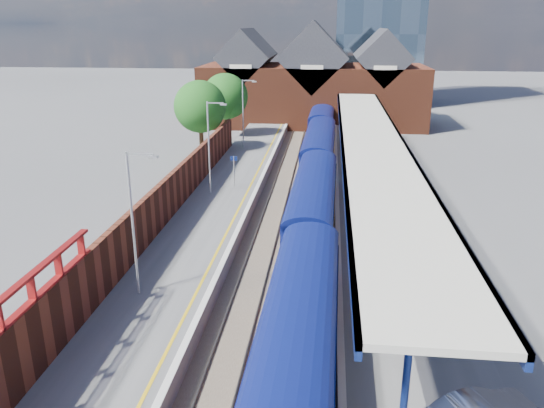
{
  "coord_description": "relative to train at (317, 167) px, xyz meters",
  "views": [
    {
      "loc": [
        2.37,
        -16.03,
        13.36
      ],
      "look_at": [
        -1.03,
        15.31,
        2.6
      ],
      "focal_mm": 35.0,
      "sensor_mm": 36.0,
      "label": 1
    }
  ],
  "objects": [
    {
      "name": "tree_far",
      "position": [
        -10.84,
        17.54,
        3.23
      ],
      "size": [
        5.2,
        5.2,
        8.1
      ],
      "color": "#382314",
      "rests_on": "ground"
    },
    {
      "name": "lamp_post_d",
      "position": [
        -7.86,
        11.64,
        2.87
      ],
      "size": [
        1.48,
        0.18,
        7.0
      ],
      "color": "#A5A8AA",
      "rests_on": "left_platform"
    },
    {
      "name": "parked_car_red",
      "position": [
        5.06,
        -15.23,
        -0.47
      ],
      "size": [
        3.91,
        1.75,
        1.3
      ],
      "primitive_type": "imported",
      "rotation": [
        0.0,
        0.0,
        1.63
      ],
      "color": "maroon",
      "rests_on": "right_platform"
    },
    {
      "name": "canopy",
      "position": [
        3.99,
        -4.41,
        3.13
      ],
      "size": [
        4.5,
        52.0,
        4.48
      ],
      "color": "navy",
      "rests_on": "right_platform"
    },
    {
      "name": "ballast_bed",
      "position": [
        -1.49,
        -6.36,
        -2.09
      ],
      "size": [
        6.0,
        76.0,
        0.06
      ],
      "primitive_type": "cube",
      "color": "#473D33",
      "rests_on": "ground"
    },
    {
      "name": "right_platform",
      "position": [
        4.51,
        -6.36,
        -1.62
      ],
      "size": [
        6.0,
        76.0,
        1.0
      ],
      "primitive_type": "cube",
      "color": "#565659",
      "rests_on": "ground"
    },
    {
      "name": "brick_wall",
      "position": [
        -9.59,
        -12.83,
        0.33
      ],
      "size": [
        0.35,
        50.0,
        3.86
      ],
      "color": "#5C2818",
      "rests_on": "left_platform"
    },
    {
      "name": "parked_car_blue",
      "position": [
        5.74,
        -5.16,
        -0.53
      ],
      "size": [
        4.24,
        1.97,
        1.18
      ],
      "primitive_type": "imported",
      "rotation": [
        0.0,
        0.0,
        1.57
      ],
      "color": "navy",
      "rests_on": "right_platform"
    },
    {
      "name": "parked_car_dark",
      "position": [
        5.51,
        -22.41,
        -0.48
      ],
      "size": [
        4.74,
        3.01,
        1.28
      ],
      "primitive_type": "imported",
      "rotation": [
        0.0,
        0.0,
        1.87
      ],
      "color": "black",
      "rests_on": "right_platform"
    },
    {
      "name": "yellow_line",
      "position": [
        -5.24,
        -6.36,
        -1.12
      ],
      "size": [
        0.14,
        76.0,
        0.01
      ],
      "primitive_type": "cube",
      "color": "yellow",
      "rests_on": "left_platform"
    },
    {
      "name": "coping_right",
      "position": [
        1.66,
        -6.36,
        -1.1
      ],
      "size": [
        0.3,
        76.0,
        0.05
      ],
      "primitive_type": "cube",
      "color": "silver",
      "rests_on": "right_platform"
    },
    {
      "name": "ground",
      "position": [
        -1.49,
        3.64,
        -2.12
      ],
      "size": [
        240.0,
        240.0,
        0.0
      ],
      "primitive_type": "plane",
      "color": "#5B5B5E",
      "rests_on": "ground"
    },
    {
      "name": "rails",
      "position": [
        -1.49,
        -6.36,
        -2.0
      ],
      "size": [
        4.51,
        76.0,
        0.14
      ],
      "color": "slate",
      "rests_on": "ground"
    },
    {
      "name": "lamp_post_b",
      "position": [
        -7.86,
        -20.36,
        2.87
      ],
      "size": [
        1.48,
        0.18,
        7.0
      ],
      "color": "#A5A8AA",
      "rests_on": "left_platform"
    },
    {
      "name": "train",
      "position": [
        0.0,
        0.0,
        0.0
      ],
      "size": [
        3.09,
        65.95,
        3.45
      ],
      "color": "navy",
      "rests_on": "ground"
    },
    {
      "name": "tree_near",
      "position": [
        -11.84,
        9.54,
        3.23
      ],
      "size": [
        5.2,
        5.2,
        8.1
      ],
      "color": "#382314",
      "rests_on": "ground"
    },
    {
      "name": "platform_sign",
      "position": [
        -6.49,
        -2.36,
        0.57
      ],
      "size": [
        0.55,
        0.08,
        2.5
      ],
      "color": "#A5A8AA",
      "rests_on": "left_platform"
    },
    {
      "name": "left_platform",
      "position": [
        -6.99,
        -6.36,
        -1.62
      ],
      "size": [
        5.0,
        76.0,
        1.0
      ],
      "primitive_type": "cube",
      "color": "#565659",
      "rests_on": "ground"
    },
    {
      "name": "coping_left",
      "position": [
        -4.64,
        -6.36,
        -1.1
      ],
      "size": [
        0.3,
        76.0,
        0.05
      ],
      "primitive_type": "cube",
      "color": "silver",
      "rests_on": "left_platform"
    },
    {
      "name": "lamp_post_c",
      "position": [
        -7.86,
        -4.36,
        2.87
      ],
      "size": [
        1.48,
        0.18,
        7.0
      ],
      "color": "#A5A8AA",
      "rests_on": "left_platform"
    },
    {
      "name": "station_building",
      "position": [
        -1.49,
        31.63,
        3.33
      ],
      "size": [
        30.0,
        12.12,
        13.78
      ],
      "color": "#5C2818",
      "rests_on": "ground"
    }
  ]
}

